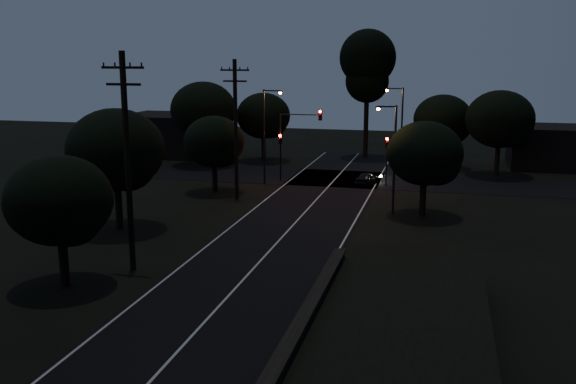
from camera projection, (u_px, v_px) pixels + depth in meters
The scene contains 21 objects.
road_surface at pixel (311, 205), 46.88m from camera, with size 60.00×70.00×0.03m.
utility_pole_mid at pixel (127, 159), 31.77m from camera, with size 2.20×0.30×11.00m.
utility_pole_far at pixel (236, 127), 47.96m from camera, with size 2.20×0.30×10.50m.
tree_left_b at pixel (61, 203), 29.59m from camera, with size 4.96×4.96×6.31m.
tree_left_c at pixel (118, 152), 39.47m from camera, with size 6.03×6.03×7.62m.
tree_left_d at pixel (216, 143), 50.63m from camera, with size 4.82×4.82×6.11m.
tree_far_nw at pixel (265, 117), 65.80m from camera, with size 5.54×5.54×7.02m.
tree_far_w at pixel (205, 111), 62.97m from camera, with size 6.48×6.48×8.27m.
tree_far_ne at pixel (445, 121), 61.60m from camera, with size 5.62×5.62×7.10m.
tree_far_e at pixel (502, 121), 57.48m from camera, with size 6.09×6.09×7.73m.
tree_right_a at pixel (427, 155), 42.93m from camera, with size 5.11×5.11×6.49m.
tall_pine at pixel (368, 65), 67.29m from camera, with size 5.93×5.93×13.48m.
building_left at pixel (173, 134), 70.91m from camera, with size 10.00×8.00×4.40m, color black.
building_right at pixel (557, 147), 62.58m from camera, with size 9.00×7.00×4.00m, color black.
signal_left at pixel (280, 148), 55.78m from camera, with size 0.28×0.35×4.10m.
signal_right at pixel (387, 152), 53.63m from camera, with size 0.28×0.35×4.10m.
signal_mast at pixel (299, 132), 55.07m from camera, with size 3.70×0.35×6.25m.
streetlight_a at pixel (266, 130), 53.68m from camera, with size 1.66×0.26×8.00m.
streetlight_b at pixel (400, 126), 56.90m from camera, with size 1.66×0.26×8.00m.
streetlight_c at pixel (392, 152), 43.55m from camera, with size 1.46×0.26×7.50m.
car at pixel (368, 178), 54.45m from camera, with size 1.25×3.11×1.06m, color black.
Camera 1 is at (9.23, -13.60, 10.79)m, focal length 40.00 mm.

